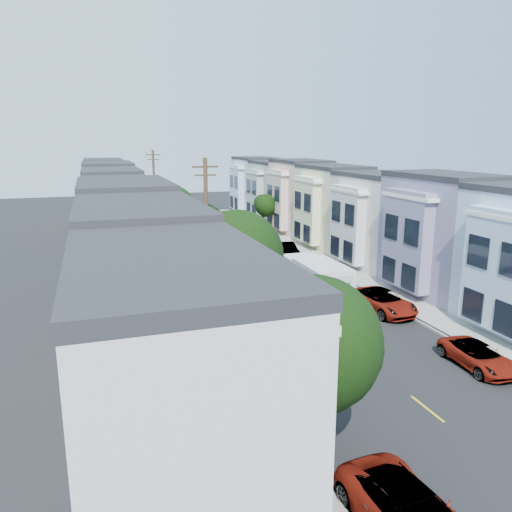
{
  "coord_description": "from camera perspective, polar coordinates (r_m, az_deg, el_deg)",
  "views": [
    {
      "loc": [
        -12.94,
        -27.95,
        11.18
      ],
      "look_at": [
        -0.88,
        8.63,
        2.2
      ],
      "focal_mm": 35.0,
      "sensor_mm": 36.0,
      "label": 1
    }
  ],
  "objects": [
    {
      "name": "ground",
      "position": [
        32.76,
        6.25,
        -6.91
      ],
      "size": [
        160.0,
        160.0,
        0.0
      ],
      "primitive_type": "plane",
      "color": "black",
      "rests_on": "ground"
    },
    {
      "name": "road_slab",
      "position": [
        46.22,
        -1.43,
        -0.86
      ],
      "size": [
        12.0,
        70.0,
        0.02
      ],
      "primitive_type": "cube",
      "color": "black",
      "rests_on": "ground"
    },
    {
      "name": "curb_left",
      "position": [
        44.89,
        -8.85,
        -1.36
      ],
      "size": [
        0.3,
        70.0,
        0.15
      ],
      "primitive_type": "cube",
      "color": "gray",
      "rests_on": "ground"
    },
    {
      "name": "curb_right",
      "position": [
        48.25,
        5.46,
        -0.24
      ],
      "size": [
        0.3,
        70.0,
        0.15
      ],
      "primitive_type": "cube",
      "color": "gray",
      "rests_on": "ground"
    },
    {
      "name": "sidewalk_left",
      "position": [
        44.71,
        -10.49,
        -1.48
      ],
      "size": [
        2.6,
        70.0,
        0.15
      ],
      "primitive_type": "cube",
      "color": "gray",
      "rests_on": "ground"
    },
    {
      "name": "sidewalk_right",
      "position": [
        48.78,
        6.86,
        -0.13
      ],
      "size": [
        2.6,
        70.0,
        0.15
      ],
      "primitive_type": "cube",
      "color": "gray",
      "rests_on": "ground"
    },
    {
      "name": "centerline",
      "position": [
        46.23,
        -1.43,
        -0.88
      ],
      "size": [
        0.12,
        70.0,
        0.01
      ],
      "primitive_type": "cube",
      "color": "gold",
      "rests_on": "ground"
    },
    {
      "name": "townhouse_row_left",
      "position": [
        44.42,
        -15.34,
        -1.93
      ],
      "size": [
        5.0,
        70.0,
        8.5
      ],
      "primitive_type": "cube",
      "color": "silver",
      "rests_on": "ground"
    },
    {
      "name": "townhouse_row_right",
      "position": [
        50.5,
        10.77,
        0.1
      ],
      "size": [
        5.0,
        70.0,
        8.5
      ],
      "primitive_type": "cube",
      "color": "silver",
      "rests_on": "ground"
    },
    {
      "name": "tree_a",
      "position": [
        17.12,
        6.23,
        -10.02
      ],
      "size": [
        4.7,
        4.7,
        6.84
      ],
      "color": "black",
      "rests_on": "ground"
    },
    {
      "name": "tree_b",
      "position": [
        25.05,
        -2.39,
        -0.08
      ],
      "size": [
        4.7,
        4.7,
        7.84
      ],
      "color": "black",
      "rests_on": "ground"
    },
    {
      "name": "tree_c",
      "position": [
        34.03,
        -6.7,
        2.59
      ],
      "size": [
        4.18,
        4.18,
        7.14
      ],
      "color": "black",
      "rests_on": "ground"
    },
    {
      "name": "tree_d",
      "position": [
        46.1,
        -9.84,
        5.16
      ],
      "size": [
        4.64,
        4.64,
        7.28
      ],
      "color": "black",
      "rests_on": "ground"
    },
    {
      "name": "tree_e",
      "position": [
        61.49,
        -12.03,
        6.72
      ],
      "size": [
        4.54,
        4.54,
        6.91
      ],
      "color": "black",
      "rests_on": "ground"
    },
    {
      "name": "tree_far_r",
      "position": [
        60.45,
        1.07,
        5.74
      ],
      "size": [
        2.74,
        2.74,
        4.84
      ],
      "color": "black",
      "rests_on": "ground"
    },
    {
      "name": "utility_pole_near",
      "position": [
        31.26,
        -5.64,
        1.94
      ],
      "size": [
        1.6,
        0.26,
        10.0
      ],
      "color": "#42301E",
      "rests_on": "ground"
    },
    {
      "name": "utility_pole_far",
      "position": [
        56.66,
        -11.49,
        6.76
      ],
      "size": [
        1.6,
        0.26,
        10.0
      ],
      "color": "#42301E",
      "rests_on": "ground"
    },
    {
      "name": "fedex_truck",
      "position": [
        34.43,
        6.83,
        -2.81
      ],
      "size": [
        2.56,
        6.66,
        3.2
      ],
      "rotation": [
        0.0,
        0.0,
        -0.0
      ],
      "color": "silver",
      "rests_on": "ground"
    },
    {
      "name": "lead_sedan",
      "position": [
        42.63,
        3.33,
        -1.21
      ],
      "size": [
        1.57,
        3.94,
        1.29
      ],
      "primitive_type": "imported",
      "rotation": [
        0.0,
        0.0,
        -0.05
      ],
      "color": "black",
      "rests_on": "ground"
    },
    {
      "name": "parked_left_b",
      "position": [
        22.92,
        4.6,
        -14.34
      ],
      "size": [
        1.53,
        3.82,
        1.25
      ],
      "primitive_type": "imported",
      "rotation": [
        0.0,
        0.0,
        0.06
      ],
      "color": "black",
      "rests_on": "ground"
    },
    {
      "name": "parked_left_c",
      "position": [
        31.12,
        -2.2,
        -6.6
      ],
      "size": [
        2.05,
        4.6,
        1.36
      ],
      "primitive_type": "imported",
      "rotation": [
        0.0,
        0.0,
        -0.03
      ],
      "color": "#9AA3B2",
      "rests_on": "ground"
    },
    {
      "name": "parked_left_d",
      "position": [
        41.57,
        -6.5,
        -1.54
      ],
      "size": [
        2.01,
        4.78,
        1.43
      ],
      "primitive_type": "imported",
      "rotation": [
        0.0,
        0.0,
        -0.0
      ],
      "color": "#5C2116",
      "rests_on": "ground"
    },
    {
      "name": "parked_right_a",
      "position": [
        27.8,
        24.05,
        -10.43
      ],
      "size": [
        2.19,
        4.47,
        1.22
      ],
      "primitive_type": "imported",
      "rotation": [
        0.0,
        0.0,
        -0.04
      ],
      "color": "#464A53",
      "rests_on": "ground"
    },
    {
      "name": "parked_right_b",
      "position": [
        34.24,
        14.25,
        -5.05
      ],
      "size": [
        2.92,
        5.52,
        1.48
      ],
      "primitive_type": "imported",
      "rotation": [
        0.0,
        0.0,
        0.09
      ],
      "color": "silver",
      "rests_on": "ground"
    },
    {
      "name": "parked_right_c",
      "position": [
        48.85,
        3.63,
        0.69
      ],
      "size": [
        1.75,
        4.19,
        1.36
      ],
      "primitive_type": "imported",
      "rotation": [
        0.0,
        0.0,
        -0.08
      ],
      "color": "black",
      "rests_on": "ground"
    },
    {
      "name": "parked_right_d",
      "position": [
        59.92,
        -0.64,
        3.09
      ],
      "size": [
        1.64,
        4.47,
        1.48
      ],
      "primitive_type": "imported",
      "rotation": [
        0.0,
        0.0,
        -0.02
      ],
      "color": "black",
      "rests_on": "ground"
    }
  ]
}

